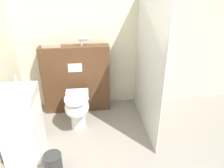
% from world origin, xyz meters
% --- Properties ---
extents(wall_back, '(8.00, 0.06, 2.50)m').
position_xyz_m(wall_back, '(0.00, 2.02, 1.25)').
color(wall_back, beige).
rests_on(wall_back, ground_plane).
extents(partition_panel, '(1.11, 0.22, 1.15)m').
position_xyz_m(partition_panel, '(-0.39, 1.79, 0.58)').
color(partition_panel, '#51331E').
rests_on(partition_panel, ground_plane).
extents(shower_glass, '(0.04, 1.46, 1.95)m').
position_xyz_m(shower_glass, '(0.67, 1.26, 0.97)').
color(shower_glass, silver).
rests_on(shower_glass, ground_plane).
extents(toilet, '(0.35, 0.61, 0.58)m').
position_xyz_m(toilet, '(-0.37, 1.21, 0.38)').
color(toilet, white).
rests_on(toilet, ground_plane).
extents(sink_vanity, '(0.45, 0.47, 1.09)m').
position_xyz_m(sink_vanity, '(-1.04, 0.74, 0.48)').
color(sink_vanity, white).
rests_on(sink_vanity, ground_plane).
extents(hair_drier, '(0.18, 0.07, 0.15)m').
position_xyz_m(hair_drier, '(-0.23, 1.81, 1.26)').
color(hair_drier, '#B7B7BC').
rests_on(hair_drier, partition_panel).
extents(folded_towel, '(0.28, 0.14, 0.06)m').
position_xyz_m(folded_towel, '(-0.73, 1.78, 1.18)').
color(folded_towel, tan).
rests_on(folded_towel, partition_panel).
extents(waste_bin, '(0.21, 0.21, 0.29)m').
position_xyz_m(waste_bin, '(-0.64, 0.36, 0.14)').
color(waste_bin, '#2D2D2D').
rests_on(waste_bin, ground_plane).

